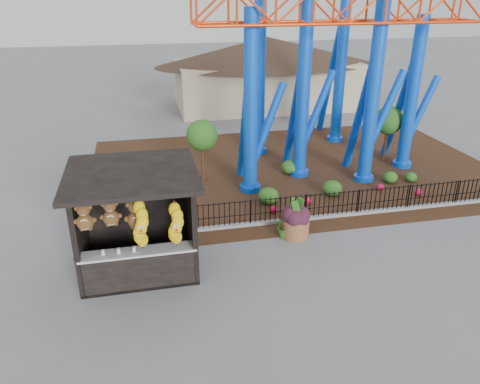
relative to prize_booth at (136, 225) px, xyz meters
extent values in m
plane|color=slate|center=(3.01, -0.91, -1.53)|extent=(120.00, 120.00, 0.00)
cube|color=#331E11|center=(7.01, 7.09, -1.52)|extent=(18.00, 12.00, 0.02)
cube|color=gray|center=(7.01, 2.09, -1.47)|extent=(18.00, 0.18, 0.12)
cube|color=black|center=(0.01, 0.29, -1.48)|extent=(3.20, 2.60, 0.10)
cube|color=black|center=(0.01, 1.53, -0.03)|extent=(3.20, 0.12, 3.00)
cube|color=black|center=(-1.53, 0.29, -0.03)|extent=(0.12, 2.60, 3.00)
cube|color=black|center=(1.55, 0.29, -0.03)|extent=(0.12, 2.60, 3.00)
cube|color=black|center=(0.01, 0.04, 1.53)|extent=(3.50, 3.40, 0.12)
cube|color=black|center=(-1.52, -0.94, -0.03)|extent=(0.14, 0.14, 3.00)
cube|color=black|center=(1.54, -0.94, -0.03)|extent=(0.14, 0.14, 3.00)
cube|color=black|center=(0.01, -0.76, -0.98)|extent=(3.00, 0.50, 1.10)
cube|color=silver|center=(0.01, -0.76, -0.41)|extent=(3.10, 0.55, 0.06)
cylinder|color=black|center=(0.01, -1.16, 1.32)|extent=(2.90, 0.04, 0.04)
cylinder|color=blue|center=(4.51, 5.09, 1.97)|extent=(0.56, 0.56, 7.00)
cylinder|color=blue|center=(4.51, 5.09, -1.41)|extent=(0.84, 0.84, 0.24)
cylinder|color=blue|center=(7.01, 6.29, 2.12)|extent=(0.56, 0.56, 7.30)
cylinder|color=blue|center=(7.01, 6.29, -1.41)|extent=(0.84, 0.84, 0.24)
cylinder|color=blue|center=(9.51, 5.09, 2.22)|extent=(0.56, 0.56, 7.50)
cylinder|color=blue|center=(9.51, 5.09, -1.41)|extent=(0.84, 0.84, 0.24)
cylinder|color=blue|center=(12.01, 6.29, 1.77)|extent=(0.56, 0.56, 6.60)
cylinder|color=blue|center=(12.01, 6.29, -1.41)|extent=(0.84, 0.84, 0.24)
cylinder|color=blue|center=(6.01, 9.59, 3.22)|extent=(0.56, 0.56, 9.50)
cylinder|color=blue|center=(6.01, 9.59, -1.41)|extent=(0.84, 0.84, 0.24)
cylinder|color=blue|center=(10.51, 10.59, 3.72)|extent=(0.56, 0.56, 10.50)
cylinder|color=blue|center=(10.51, 10.59, -1.41)|extent=(0.84, 0.84, 0.24)
cylinder|color=blue|center=(4.51, 5.99, 1.09)|extent=(0.36, 2.21, 5.85)
cylinder|color=blue|center=(5.21, 5.39, 0.92)|extent=(1.62, 0.32, 3.73)
cylinder|color=blue|center=(7.01, 7.19, 1.21)|extent=(0.36, 2.29, 6.10)
cylinder|color=blue|center=(7.71, 6.59, 1.02)|extent=(1.67, 0.32, 3.88)
cylinder|color=blue|center=(9.51, 5.99, 1.28)|extent=(0.36, 2.34, 6.26)
cylinder|color=blue|center=(10.21, 5.39, 1.09)|extent=(1.71, 0.32, 3.99)
cylinder|color=blue|center=(12.01, 7.19, 0.94)|extent=(0.36, 2.10, 5.53)
cylinder|color=blue|center=(12.71, 6.59, 0.78)|extent=(1.54, 0.32, 3.52)
cylinder|color=brown|center=(5.07, 1.05, -1.21)|extent=(0.98, 0.98, 0.65)
ellipsoid|color=#351523|center=(5.07, 1.05, -0.56)|extent=(0.70, 0.70, 0.64)
imported|color=#255A1A|center=(4.76, 1.08, -1.12)|extent=(0.90, 0.84, 0.83)
ellipsoid|color=#285A1A|center=(4.90, 3.72, -1.20)|extent=(0.78, 0.78, 0.62)
ellipsoid|color=#285A1A|center=(7.57, 3.91, -1.21)|extent=(0.75, 0.75, 0.60)
ellipsoid|color=#285A1A|center=(10.47, 4.60, -1.27)|extent=(0.61, 0.61, 0.48)
ellipsoid|color=#285A1A|center=(6.66, 6.49, -1.21)|extent=(0.76, 0.76, 0.61)
ellipsoid|color=#285A1A|center=(11.39, 4.52, -1.32)|extent=(0.50, 0.50, 0.40)
sphere|color=red|center=(4.85, 2.85, -1.38)|extent=(0.28, 0.28, 0.28)
sphere|color=red|center=(6.35, 3.32, -1.38)|extent=(0.28, 0.28, 0.28)
sphere|color=red|center=(9.67, 3.93, -1.38)|extent=(0.28, 0.28, 0.28)
sphere|color=red|center=(10.92, 3.15, -1.38)|extent=(0.28, 0.28, 0.28)
cube|color=#BFAD8C|center=(9.01, 19.09, -0.03)|extent=(12.00, 6.00, 3.00)
cone|color=#332319|center=(9.01, 19.09, 2.37)|extent=(15.00, 15.00, 1.80)
camera|label=1|loc=(0.37, -11.90, 6.12)|focal=35.00mm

